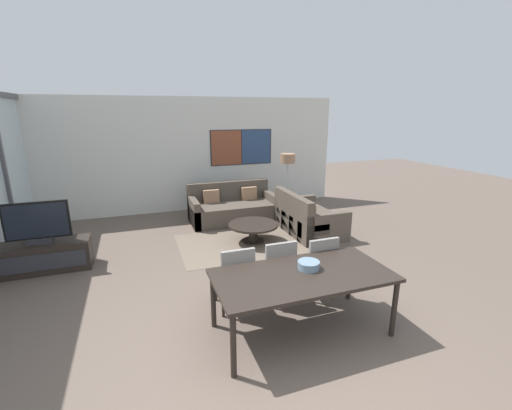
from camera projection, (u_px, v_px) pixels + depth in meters
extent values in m
plane|color=brown|center=(290.00, 372.00, 3.35)|extent=(24.00, 24.00, 0.00)
cube|color=silver|center=(187.00, 155.00, 8.50)|extent=(7.90, 0.06, 2.80)
cube|color=#2D2D33|center=(241.00, 147.00, 8.87)|extent=(1.65, 0.01, 0.91)
cube|color=brown|center=(227.00, 148.00, 8.74)|extent=(0.79, 0.02, 0.87)
cube|color=navy|center=(256.00, 147.00, 9.00)|extent=(0.79, 0.02, 0.87)
cube|color=#515156|center=(5.00, 174.00, 6.01)|extent=(0.07, 0.08, 2.80)
cube|color=#706051|center=(253.00, 242.00, 6.68)|extent=(2.84, 1.71, 0.01)
cube|color=black|center=(43.00, 257.00, 5.43)|extent=(1.39, 0.48, 0.47)
cube|color=#2D2D33|center=(40.00, 263.00, 5.21)|extent=(1.28, 0.01, 0.26)
cube|color=#2D2D33|center=(41.00, 241.00, 5.36)|extent=(0.36, 0.20, 0.05)
cube|color=#2D2D33|center=(40.00, 237.00, 5.34)|extent=(0.06, 0.03, 0.08)
cube|color=black|center=(37.00, 220.00, 5.27)|extent=(0.92, 0.04, 0.59)
cube|color=black|center=(36.00, 221.00, 5.25)|extent=(0.86, 0.01, 0.53)
cube|color=#51473D|center=(233.00, 212.00, 7.89)|extent=(1.95, 0.97, 0.42)
cube|color=#51473D|center=(229.00, 199.00, 8.20)|extent=(1.95, 0.16, 0.85)
cube|color=#51473D|center=(194.00, 212.00, 7.57)|extent=(0.14, 0.97, 0.60)
cube|color=#51473D|center=(270.00, 205.00, 8.16)|extent=(0.14, 0.97, 0.60)
cube|color=#9E7556|center=(211.00, 196.00, 7.85)|extent=(0.36, 0.12, 0.30)
cube|color=#9E7556|center=(249.00, 193.00, 8.15)|extent=(0.36, 0.12, 0.30)
cube|color=#51473D|center=(310.00, 222.00, 7.17)|extent=(0.97, 1.55, 0.42)
cube|color=#51473D|center=(293.00, 214.00, 6.98)|extent=(0.16, 1.55, 0.85)
cube|color=#51473D|center=(328.00, 229.00, 6.51)|extent=(0.97, 0.14, 0.60)
cube|color=#51473D|center=(295.00, 209.00, 7.79)|extent=(0.97, 0.14, 0.60)
cube|color=#9E7556|center=(309.00, 211.00, 6.69)|extent=(0.12, 0.36, 0.30)
cylinder|color=black|center=(253.00, 241.00, 6.67)|extent=(0.43, 0.43, 0.03)
cylinder|color=black|center=(253.00, 234.00, 6.63)|extent=(0.17, 0.17, 0.33)
cylinder|color=black|center=(253.00, 225.00, 6.58)|extent=(0.96, 0.96, 0.04)
cube|color=black|center=(303.00, 275.00, 3.80)|extent=(1.99, 0.97, 0.04)
cylinder|color=black|center=(233.00, 346.00, 3.21)|extent=(0.06, 0.06, 0.69)
cylinder|color=black|center=(394.00, 309.00, 3.81)|extent=(0.06, 0.06, 0.69)
cylinder|color=black|center=(213.00, 300.00, 3.98)|extent=(0.06, 0.06, 0.69)
cylinder|color=black|center=(350.00, 275.00, 4.58)|extent=(0.06, 0.06, 0.69)
cube|color=gray|center=(234.00, 276.00, 4.39)|extent=(0.46, 0.46, 0.06)
cube|color=gray|center=(238.00, 266.00, 4.14)|extent=(0.42, 0.05, 0.42)
cylinder|color=black|center=(223.00, 303.00, 4.20)|extent=(0.04, 0.04, 0.39)
cylinder|color=black|center=(254.00, 297.00, 4.33)|extent=(0.04, 0.04, 0.39)
cylinder|color=black|center=(216.00, 287.00, 4.57)|extent=(0.04, 0.04, 0.39)
cylinder|color=black|center=(244.00, 283.00, 4.70)|extent=(0.04, 0.04, 0.39)
cube|color=gray|center=(275.00, 269.00, 4.61)|extent=(0.46, 0.46, 0.06)
cube|color=gray|center=(281.00, 258.00, 4.36)|extent=(0.42, 0.05, 0.42)
cylinder|color=black|center=(266.00, 293.00, 4.42)|extent=(0.04, 0.04, 0.39)
cylinder|color=black|center=(294.00, 288.00, 4.55)|extent=(0.04, 0.04, 0.39)
cylinder|color=black|center=(256.00, 279.00, 4.78)|extent=(0.04, 0.04, 0.39)
cylinder|color=black|center=(282.00, 275.00, 4.91)|extent=(0.04, 0.04, 0.39)
cube|color=gray|center=(315.00, 264.00, 4.73)|extent=(0.46, 0.46, 0.06)
cube|color=gray|center=(324.00, 254.00, 4.48)|extent=(0.42, 0.05, 0.42)
cylinder|color=black|center=(309.00, 288.00, 4.55)|extent=(0.04, 0.04, 0.39)
cylinder|color=black|center=(335.00, 283.00, 4.68)|extent=(0.04, 0.04, 0.39)
cylinder|color=black|center=(295.00, 275.00, 4.91)|extent=(0.04, 0.04, 0.39)
cylinder|color=black|center=(320.00, 271.00, 5.04)|extent=(0.04, 0.04, 0.39)
cylinder|color=slate|center=(309.00, 265.00, 3.91)|extent=(0.25, 0.25, 0.09)
torus|color=slate|center=(309.00, 262.00, 3.90)|extent=(0.25, 0.25, 0.02)
cylinder|color=#2D2D33|center=(286.00, 212.00, 8.55)|extent=(0.28, 0.28, 0.02)
cylinder|color=#B7B7BC|center=(287.00, 188.00, 8.39)|extent=(0.03, 0.03, 1.23)
cylinder|color=#9E7556|center=(288.00, 158.00, 8.19)|extent=(0.35, 0.35, 0.22)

